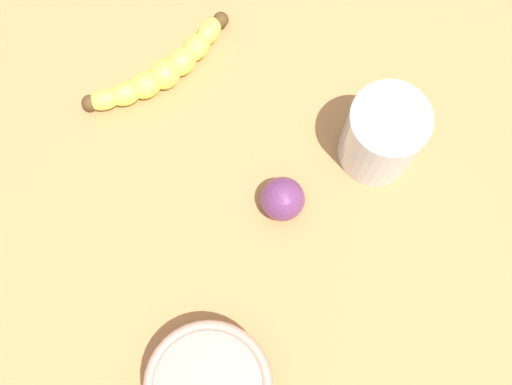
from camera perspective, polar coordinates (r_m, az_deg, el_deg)
wooden_tabletop at (r=78.30cm, az=-0.22°, el=-0.15°), size 120.00×120.00×3.00cm
banana at (r=81.14cm, az=-8.16°, el=10.40°), size 18.67×10.29×3.52cm
smoothie_glass at (r=74.71cm, az=10.85°, el=4.80°), size 8.70×8.70×10.75cm
plum_fruit at (r=74.05cm, az=2.33°, el=-0.57°), size 5.04×5.04×5.04cm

